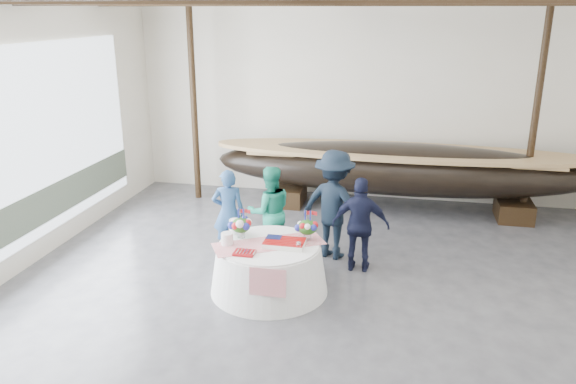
# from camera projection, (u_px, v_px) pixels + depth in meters

# --- Properties ---
(floor) EXTENTS (10.00, 12.00, 0.01)m
(floor) POSITION_uv_depth(u_px,v_px,m) (312.00, 334.00, 7.47)
(floor) COLOR #3D3D42
(floor) RESTS_ON ground
(wall_back) EXTENTS (10.00, 0.02, 4.50)m
(wall_back) POSITION_uv_depth(u_px,v_px,m) (359.00, 98.00, 12.35)
(wall_back) COLOR silver
(wall_back) RESTS_ON ground
(pavilion_structure) EXTENTS (9.80, 11.76, 4.50)m
(pavilion_structure) POSITION_uv_depth(u_px,v_px,m) (328.00, 18.00, 7.02)
(pavilion_structure) COLOR black
(pavilion_structure) RESTS_ON ground
(open_bay) EXTENTS (0.03, 7.00, 3.20)m
(open_bay) POSITION_uv_depth(u_px,v_px,m) (13.00, 162.00, 8.80)
(open_bay) COLOR silver
(open_bay) RESTS_ON ground
(longboat_display) EXTENTS (7.87, 1.57, 1.48)m
(longboat_display) POSITION_uv_depth(u_px,v_px,m) (399.00, 168.00, 11.72)
(longboat_display) COLOR black
(longboat_display) RESTS_ON ground
(banquet_table) EXTENTS (1.79, 1.79, 0.77)m
(banquet_table) POSITION_uv_depth(u_px,v_px,m) (269.00, 267.00, 8.51)
(banquet_table) COLOR white
(banquet_table) RESTS_ON ground
(tabletop_items) EXTENTS (1.71, 1.29, 0.40)m
(tabletop_items) POSITION_uv_depth(u_px,v_px,m) (270.00, 231.00, 8.49)
(tabletop_items) COLOR red
(tabletop_items) RESTS_ON banquet_table
(guest_woman_blue) EXTENTS (0.64, 0.51, 1.53)m
(guest_woman_blue) POSITION_uv_depth(u_px,v_px,m) (228.00, 212.00, 9.70)
(guest_woman_blue) COLOR navy
(guest_woman_blue) RESTS_ON ground
(guest_woman_teal) EXTENTS (0.96, 0.87, 1.61)m
(guest_woman_teal) POSITION_uv_depth(u_px,v_px,m) (270.00, 212.00, 9.63)
(guest_woman_teal) COLOR #1B8E71
(guest_woman_teal) RESTS_ON ground
(guest_man_left) EXTENTS (1.39, 1.09, 1.89)m
(guest_man_left) POSITION_uv_depth(u_px,v_px,m) (334.00, 205.00, 9.54)
(guest_man_left) COLOR black
(guest_man_left) RESTS_ON ground
(guest_man_right) EXTENTS (0.93, 0.40, 1.59)m
(guest_man_right) POSITION_uv_depth(u_px,v_px,m) (361.00, 225.00, 9.07)
(guest_man_right) COLOR black
(guest_man_right) RESTS_ON ground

